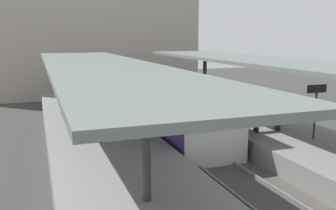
{
  "coord_description": "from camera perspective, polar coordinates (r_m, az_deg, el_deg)",
  "views": [
    {
      "loc": [
        -6.22,
        -13.21,
        5.07
      ],
      "look_at": [
        -0.0,
        4.03,
        1.63
      ],
      "focal_mm": 39.05,
      "sensor_mm": 36.0,
      "label": 1
    }
  ],
  "objects": [
    {
      "name": "commuter_train",
      "position": [
        20.28,
        -1.7,
        1.14
      ],
      "size": [
        2.78,
        14.49,
        3.1
      ],
      "color": "#472D6B",
      "rests_on": "track_ballast"
    },
    {
      "name": "rail_far_side",
      "position": [
        15.68,
        7.57,
        -7.29
      ],
      "size": [
        0.08,
        28.0,
        0.14
      ],
      "primitive_type": "cube",
      "color": "slate",
      "rests_on": "track_ballast"
    },
    {
      "name": "platform_left",
      "position": [
        14.19,
        -9.03,
        -8.3
      ],
      "size": [
        4.4,
        28.0,
        1.0
      ],
      "primitive_type": "cube",
      "color": "gray",
      "rests_on": "ground_plane"
    },
    {
      "name": "track_ballast",
      "position": [
        15.42,
        5.15,
        -8.21
      ],
      "size": [
        3.2,
        28.0,
        0.2
      ],
      "primitive_type": "cube",
      "color": "#4C4742",
      "rests_on": "ground_plane"
    },
    {
      "name": "platform_right",
      "position": [
        17.2,
        16.78,
        -5.24
      ],
      "size": [
        4.4,
        28.0,
        1.0
      ],
      "primitive_type": "cube",
      "color": "gray",
      "rests_on": "ground_plane"
    },
    {
      "name": "canopy_left",
      "position": [
        14.86,
        -10.45,
        5.96
      ],
      "size": [
        4.18,
        21.0,
        3.02
      ],
      "color": "#333335",
      "rests_on": "platform_left"
    },
    {
      "name": "rail_near_side",
      "position": [
        15.09,
        2.66,
        -7.92
      ],
      "size": [
        0.08,
        28.0,
        0.14
      ],
      "primitive_type": "cube",
      "color": "slate",
      "rests_on": "track_ballast"
    },
    {
      "name": "platform_sign",
      "position": [
        15.59,
        22.12,
        0.81
      ],
      "size": [
        0.9,
        0.08,
        2.21
      ],
      "color": "#262628",
      "rests_on": "platform_right"
    },
    {
      "name": "passenger_mid_platform",
      "position": [
        19.95,
        -16.12,
        0.9
      ],
      "size": [
        0.36,
        0.36,
        1.63
      ],
      "color": "#998460",
      "rests_on": "platform_left"
    },
    {
      "name": "station_building_backdrop",
      "position": [
        33.55,
        -11.88,
        11.14
      ],
      "size": [
        18.0,
        6.0,
        11.0
      ],
      "primitive_type": "cube",
      "color": "#A89E8E",
      "rests_on": "ground_plane"
    },
    {
      "name": "canopy_right",
      "position": [
        17.76,
        14.68,
        6.54
      ],
      "size": [
        4.18,
        21.0,
        3.02
      ],
      "color": "#333335",
      "rests_on": "platform_right"
    },
    {
      "name": "platform_bench",
      "position": [
        16.54,
        15.1,
        -2.33
      ],
      "size": [
        1.4,
        0.41,
        0.86
      ],
      "color": "black",
      "rests_on": "platform_right"
    },
    {
      "name": "ground_plane",
      "position": [
        15.46,
        5.14,
        -8.56
      ],
      "size": [
        80.0,
        80.0,
        0.0
      ],
      "primitive_type": "plane",
      "color": "#383835"
    }
  ]
}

